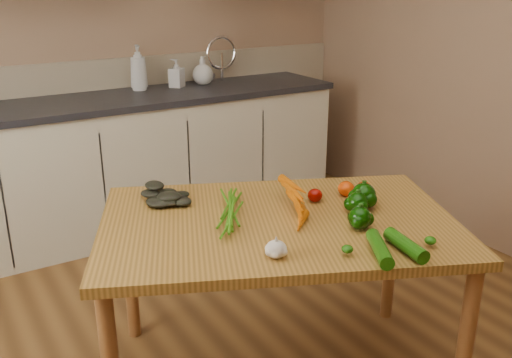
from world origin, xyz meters
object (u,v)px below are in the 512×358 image
at_px(tomato_a, 315,195).
at_px(zucchini_b, 380,249).
at_px(pepper_c, 360,218).
at_px(tomato_b, 346,189).
at_px(table, 278,238).
at_px(tomato_c, 364,189).
at_px(carrot_bunch, 275,207).
at_px(pepper_a, 357,203).
at_px(leafy_greens, 164,192).
at_px(garlic_bulb, 276,249).
at_px(zucchini_a, 406,245).
at_px(soap_bottle_c, 203,70).
at_px(soap_bottle_b, 177,73).
at_px(soap_bottle_a, 138,68).
at_px(pepper_b, 364,196).

bearing_deg(tomato_a, zucchini_b, -101.82).
height_order(pepper_c, zucchini_b, pepper_c).
height_order(tomato_a, tomato_b, tomato_b).
relative_size(table, zucchini_b, 7.35).
height_order(tomato_a, tomato_c, tomato_c).
height_order(carrot_bunch, pepper_a, pepper_a).
distance_m(leafy_greens, tomato_b, 0.77).
height_order(garlic_bulb, pepper_c, pepper_c).
bearing_deg(zucchini_a, soap_bottle_c, 80.05).
xyz_separation_m(soap_bottle_c, tomato_b, (-0.26, -1.89, -0.23)).
xyz_separation_m(soap_bottle_b, pepper_a, (-0.13, -2.04, -0.22)).
bearing_deg(zucchini_b, table, 106.23).
bearing_deg(garlic_bulb, carrot_bunch, 57.59).
bearing_deg(pepper_a, soap_bottle_c, 80.58).
distance_m(soap_bottle_c, pepper_c, 2.23).
bearing_deg(leafy_greens, tomato_a, -30.38).
bearing_deg(soap_bottle_c, zucchini_b, 137.77).
bearing_deg(tomato_a, pepper_a, -69.82).
height_order(soap_bottle_a, pepper_c, soap_bottle_a).
xyz_separation_m(table, garlic_bulb, (-0.18, -0.26, 0.11)).
bearing_deg(leafy_greens, pepper_c, -49.91).
xyz_separation_m(soap_bottle_b, pepper_c, (-0.22, -2.15, -0.22)).
relative_size(soap_bottle_c, pepper_c, 2.21).
bearing_deg(soap_bottle_a, zucchini_a, -82.39).
relative_size(pepper_c, zucchini_b, 0.39).
height_order(soap_bottle_a, tomato_b, soap_bottle_a).
xyz_separation_m(pepper_a, tomato_c, (0.15, 0.13, -0.01)).
bearing_deg(soap_bottle_b, pepper_c, 44.57).
xyz_separation_m(garlic_bulb, tomato_b, (0.57, 0.32, 0.00)).
relative_size(table, soap_bottle_a, 5.42).
height_order(soap_bottle_b, zucchini_b, soap_bottle_b).
bearing_deg(leafy_greens, pepper_a, -39.58).
height_order(carrot_bunch, tomato_b, carrot_bunch).
bearing_deg(pepper_a, soap_bottle_b, 86.26).
height_order(soap_bottle_a, carrot_bunch, soap_bottle_a).
relative_size(tomato_a, zucchini_a, 0.31).
distance_m(soap_bottle_b, tomato_c, 1.93).
relative_size(garlic_bulb, tomato_a, 1.16).
distance_m(pepper_c, tomato_c, 0.34).
distance_m(leafy_greens, tomato_c, 0.85).
distance_m(garlic_bulb, pepper_c, 0.39).
xyz_separation_m(zucchini_a, zucchini_b, (-0.09, 0.03, -0.00)).
bearing_deg(soap_bottle_c, carrot_bunch, 131.73).
bearing_deg(garlic_bulb, pepper_b, 18.41).
distance_m(table, carrot_bunch, 0.12).
height_order(soap_bottle_c, pepper_b, soap_bottle_c).
bearing_deg(tomato_a, leafy_greens, 149.62).
relative_size(garlic_bulb, pepper_c, 0.83).
bearing_deg(zucchini_a, zucchini_b, 163.83).
distance_m(pepper_c, tomato_a, 0.30).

